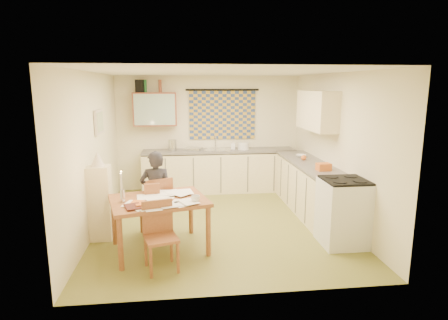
{
  "coord_description": "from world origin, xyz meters",
  "views": [
    {
      "loc": [
        -0.62,
        -6.0,
        2.3
      ],
      "look_at": [
        0.1,
        0.2,
        1.05
      ],
      "focal_mm": 30.0,
      "sensor_mm": 36.0,
      "label": 1
    }
  ],
  "objects": [
    {
      "name": "papers",
      "position": [
        -0.88,
        -1.03,
        0.76
      ],
      "size": [
        1.04,
        0.97,
        0.03
      ],
      "rotation": [
        0.0,
        0.0,
        0.25
      ],
      "color": "white",
      "rests_on": "dining_table"
    },
    {
      "name": "wall_back",
      "position": [
        0.0,
        2.26,
        1.25
      ],
      "size": [
        4.0,
        0.02,
        2.5
      ],
      "primitive_type": "cube",
      "color": "#F1E9C0",
      "rests_on": "floor"
    },
    {
      "name": "counter_right",
      "position": [
        1.7,
        0.22,
        0.45
      ],
      "size": [
        0.62,
        2.95,
        0.92
      ],
      "color": "beige",
      "rests_on": "floor"
    },
    {
      "name": "wall_right",
      "position": [
        2.01,
        0.0,
        1.25
      ],
      "size": [
        0.02,
        4.5,
        2.5
      ],
      "primitive_type": "cube",
      "color": "#F1E9C0",
      "rests_on": "floor"
    },
    {
      "name": "framed_print",
      "position": [
        -1.97,
        0.4,
        1.7
      ],
      "size": [
        0.04,
        0.5,
        0.4
      ],
      "primitive_type": "cube",
      "color": "beige",
      "rests_on": "wall_left"
    },
    {
      "name": "wall_cabinet",
      "position": [
        -1.15,
        2.08,
        1.8
      ],
      "size": [
        0.9,
        0.34,
        0.7
      ],
      "primitive_type": "cube",
      "color": "brown",
      "rests_on": "wall_back"
    },
    {
      "name": "tap",
      "position": [
        0.14,
        2.13,
        1.06
      ],
      "size": [
        0.03,
        0.03,
        0.28
      ],
      "primitive_type": "cylinder",
      "rotation": [
        0.0,
        0.0,
        0.12
      ],
      "color": "silver",
      "rests_on": "counter_back"
    },
    {
      "name": "counter_back",
      "position": [
        0.2,
        1.95,
        0.45
      ],
      "size": [
        3.3,
        0.62,
        0.92
      ],
      "color": "beige",
      "rests_on": "floor"
    },
    {
      "name": "curtain_rod",
      "position": [
        0.3,
        2.2,
        2.2
      ],
      "size": [
        1.6,
        0.04,
        0.04
      ],
      "primitive_type": "cylinder",
      "rotation": [
        0.0,
        1.57,
        0.0
      ],
      "color": "black",
      "rests_on": "wall_back"
    },
    {
      "name": "mixing_bowl",
      "position": [
        0.73,
        1.95,
        1.0
      ],
      "size": [
        0.31,
        0.31,
        0.16
      ],
      "primitive_type": "cylinder",
      "rotation": [
        0.0,
        0.0,
        0.4
      ],
      "color": "white",
      "rests_on": "counter_back"
    },
    {
      "name": "candle_holder",
      "position": [
        -1.42,
        -1.05,
        0.84
      ],
      "size": [
        0.08,
        0.08,
        0.18
      ],
      "primitive_type": "cylinder",
      "rotation": [
        0.0,
        0.0,
        0.55
      ],
      "color": "silver",
      "rests_on": "dining_table"
    },
    {
      "name": "wall_left",
      "position": [
        -2.01,
        0.0,
        1.25
      ],
      "size": [
        0.02,
        4.5,
        2.5
      ],
      "primitive_type": "cube",
      "color": "#F1E9C0",
      "rests_on": "floor"
    },
    {
      "name": "stove",
      "position": [
        1.7,
        -1.06,
        0.49
      ],
      "size": [
        0.63,
        0.63,
        0.98
      ],
      "color": "white",
      "rests_on": "floor"
    },
    {
      "name": "magazine",
      "position": [
        -1.35,
        -1.34,
        0.76
      ],
      "size": [
        0.36,
        0.39,
        0.03
      ],
      "primitive_type": "imported",
      "rotation": [
        0.0,
        0.0,
        0.32
      ],
      "color": "maroon",
      "rests_on": "dining_table"
    },
    {
      "name": "book",
      "position": [
        -1.3,
        -1.13,
        0.76
      ],
      "size": [
        0.25,
        0.29,
        0.02
      ],
      "primitive_type": "imported",
      "rotation": [
        0.0,
        0.0,
        -0.18
      ],
      "color": "orange",
      "rests_on": "dining_table"
    },
    {
      "name": "person",
      "position": [
        -1.01,
        -0.44,
        0.67
      ],
      "size": [
        0.51,
        0.36,
        1.34
      ],
      "primitive_type": "imported",
      "rotation": [
        0.0,
        0.0,
        3.1
      ],
      "color": "black",
      "rests_on": "floor"
    },
    {
      "name": "ceiling",
      "position": [
        0.0,
        0.0,
        2.51
      ],
      "size": [
        4.0,
        4.5,
        0.02
      ],
      "primitive_type": "cube",
      "color": "white",
      "rests_on": "floor"
    },
    {
      "name": "upper_cabinet_right",
      "position": [
        1.83,
        0.55,
        1.85
      ],
      "size": [
        0.34,
        1.3,
        0.7
      ],
      "primitive_type": "cube",
      "color": "beige",
      "rests_on": "wall_right"
    },
    {
      "name": "wall_cabinet_glass",
      "position": [
        -1.15,
        1.91,
        1.8
      ],
      "size": [
        0.84,
        0.02,
        0.64
      ],
      "primitive_type": "cube",
      "color": "#99B2A5",
      "rests_on": "wall_back"
    },
    {
      "name": "candle_flame",
      "position": [
        -1.42,
        -1.01,
        1.16
      ],
      "size": [
        0.02,
        0.02,
        0.02
      ],
      "primitive_type": "sphere",
      "color": "#FFCC66",
      "rests_on": "dining_table"
    },
    {
      "name": "lampshade",
      "position": [
        -1.84,
        -0.46,
        1.24
      ],
      "size": [
        0.2,
        0.2,
        0.22
      ],
      "primitive_type": "cone",
      "color": "beige",
      "rests_on": "shelf_stand"
    },
    {
      "name": "orange_box",
      "position": [
        -1.15,
        -1.29,
        0.77
      ],
      "size": [
        0.14,
        0.11,
        0.04
      ],
      "primitive_type": "cube",
      "rotation": [
        0.0,
        0.0,
        0.25
      ],
      "color": "orange",
      "rests_on": "dining_table"
    },
    {
      "name": "sink",
      "position": [
        0.19,
        1.95,
        0.88
      ],
      "size": [
        0.66,
        0.59,
        0.1
      ],
      "primitive_type": "cube",
      "rotation": [
        0.0,
        0.0,
        -0.3
      ],
      "color": "silver",
      "rests_on": "counter_back"
    },
    {
      "name": "kettle",
      "position": [
        -0.8,
        1.95,
        1.04
      ],
      "size": [
        0.18,
        0.18,
        0.24
      ],
      "primitive_type": "cylinder",
      "rotation": [
        0.0,
        0.0,
        -0.0
      ],
      "color": "silver",
      "rests_on": "counter_back"
    },
    {
      "name": "bottle_brown",
      "position": [
        -1.03,
        2.08,
        2.28
      ],
      "size": [
        0.08,
        0.08,
        0.26
      ],
      "primitive_type": "cylinder",
      "rotation": [
        0.0,
        0.0,
        -0.12
      ],
      "color": "brown",
      "rests_on": "wall_cabinet"
    },
    {
      "name": "dish_rack",
      "position": [
        -0.36,
        1.95,
        0.95
      ],
      "size": [
        0.43,
        0.4,
        0.06
      ],
      "primitive_type": "cube",
      "rotation": [
        0.0,
        0.0,
        -0.36
      ],
      "color": "silver",
      "rests_on": "counter_back"
    },
    {
      "name": "orange_bag",
      "position": [
        1.7,
        -0.23,
        0.98
      ],
      "size": [
        0.23,
        0.18,
        0.12
      ],
      "primitive_type": "cube",
      "rotation": [
        0.0,
        0.0,
        0.09
      ],
      "color": "orange",
      "rests_on": "counter_right"
    },
    {
      "name": "floor",
      "position": [
        0.0,
        0.0,
        -0.01
      ],
      "size": [
        4.0,
        4.5,
        0.02
      ],
      "primitive_type": "cube",
      "color": "olive",
      "rests_on": "ground"
    },
    {
      "name": "bottle_green",
      "position": [
        -1.34,
        2.08,
        2.28
      ],
      "size": [
        0.08,
        0.08,
        0.26
      ],
      "primitive_type": "cylinder",
      "rotation": [
        0.0,
        0.0,
        -0.24
      ],
      "color": "#195926",
      "rests_on": "wall_cabinet"
    },
    {
      "name": "chair_far",
      "position": [
        -1.03,
        -0.38,
        0.29
      ],
      "size": [
        0.56,
        0.56,
        0.93
      ],
      "rotation": [
        0.0,
        0.0,
        3.59
      ],
      "color": "brown",
      "rests_on": "floor"
    },
    {
      "name": "window_blind",
      "position": [
        0.3,
        2.22,
        1.65
      ],
      "size": [
        1.45,
        0.03,
        1.05
      ],
      "primitive_type": "cube",
      "color": "navy",
      "rests_on": "wall_back"
    },
    {
      "name": "candle",
      "position": [
        -1.42,
        -1.06,
        1.04
      ],
      "size": [
        0.03,
        0.03,
        0.22
      ],
      "primitive_type": "cylinder",
      "rotation": [
        0.0,
        0.0,
        0.46
      ],
      "color": "white",
      "rests_on": "dining_table"
    },
    {
      "name": "shelf_stand",
      "position": [
        -1.84,
        -0.46,
        0.57
      ],
      "size": [
        0.32,
        0.3,
        1.13
      ],
      "primitive_type": "cube",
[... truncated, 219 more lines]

